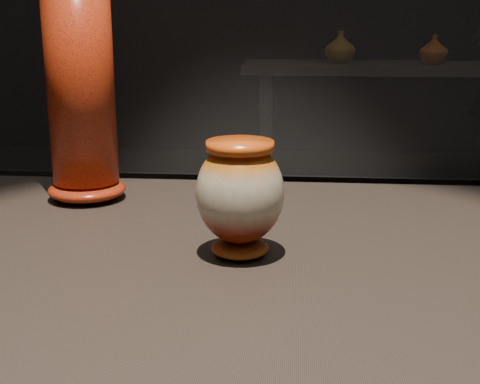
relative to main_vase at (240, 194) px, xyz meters
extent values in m
cube|color=black|center=(0.12, 0.02, -0.11)|extent=(2.00, 0.80, 0.05)
ellipsoid|color=#681A09|center=(0.00, 0.00, -0.08)|extent=(0.09, 0.09, 0.02)
ellipsoid|color=beige|center=(0.00, 0.00, 0.00)|extent=(0.14, 0.14, 0.14)
cylinder|color=orange|center=(0.00, 0.00, 0.07)|extent=(0.10, 0.10, 0.01)
ellipsoid|color=#D0460D|center=(-0.30, 0.26, -0.07)|extent=(0.17, 0.17, 0.04)
cylinder|color=#D0460D|center=(-0.30, 0.26, 0.14)|extent=(0.14, 0.14, 0.39)
cube|color=black|center=(0.74, 3.39, -0.11)|extent=(2.00, 0.60, 0.05)
cube|color=black|center=(-0.11, 3.39, -0.56)|extent=(0.08, 0.50, 0.85)
imported|color=#966015|center=(0.34, 3.42, 0.01)|extent=(0.25, 0.25, 0.20)
imported|color=#681A09|center=(0.90, 3.36, 0.00)|extent=(0.20, 0.20, 0.18)
camera|label=1|loc=(0.07, -0.88, 0.25)|focal=50.00mm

